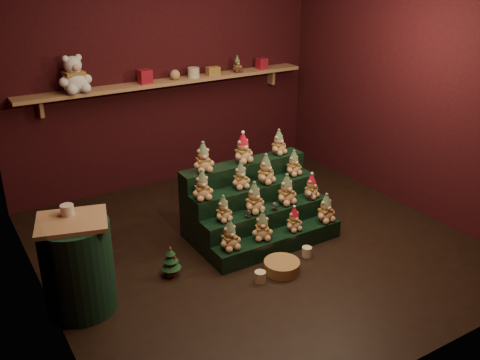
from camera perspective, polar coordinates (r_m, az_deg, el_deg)
ground at (r=5.42m, az=1.58°, el=-6.92°), size 4.00×4.00×0.00m
back_wall at (r=6.64m, az=-8.11°, el=11.48°), size 4.00×0.10×2.80m
front_wall at (r=3.45m, az=20.65°, el=-0.88°), size 4.00×0.10×2.80m
left_wall at (r=4.18m, az=-22.58°, el=2.95°), size 0.10×4.00×2.80m
right_wall at (r=6.21m, az=18.08°, el=9.77°), size 0.10×4.00×2.80m
back_shelf at (r=6.51m, az=-7.42°, el=10.32°), size 3.60×0.26×0.24m
riser_tier_front at (r=5.30m, az=4.13°, el=-6.63°), size 1.40×0.22×0.18m
riser_tier_midfront at (r=5.41m, az=2.81°, el=-4.82°), size 1.40×0.22×0.36m
riser_tier_midback at (r=5.54m, az=1.55°, el=-3.09°), size 1.40×0.22×0.54m
riser_tier_back at (r=5.67m, az=0.36°, el=-1.44°), size 1.40×0.22×0.72m
teddy_0 at (r=4.93m, az=-1.10°, el=-5.85°), size 0.21×0.19×0.29m
teddy_1 at (r=5.10m, az=2.39°, el=-4.87°), size 0.26×0.25×0.28m
teddy_2 at (r=5.29m, az=5.77°, el=-4.15°), size 0.18×0.17×0.25m
teddy_3 at (r=5.49m, az=9.14°, el=-2.96°), size 0.22×0.20×0.29m
teddy_4 at (r=5.05m, az=-1.80°, el=-3.06°), size 0.21×0.19×0.25m
teddy_5 at (r=5.21m, az=1.52°, el=-1.88°), size 0.26×0.24×0.31m
teddy_6 at (r=5.40m, az=4.99°, el=-1.01°), size 0.24×0.21×0.31m
teddy_7 at (r=5.57m, az=7.62°, el=-0.64°), size 0.23×0.22×0.26m
teddy_8 at (r=5.07m, az=-4.06°, el=-0.55°), size 0.23×0.21×0.29m
teddy_9 at (r=5.30m, az=0.07°, el=0.51°), size 0.21×0.19×0.27m
teddy_10 at (r=5.42m, az=2.76°, el=1.17°), size 0.28×0.27×0.30m
teddy_11 at (r=5.65m, az=5.74°, el=1.81°), size 0.21×0.20×0.27m
teddy_12 at (r=5.24m, az=-3.95°, el=2.44°), size 0.24×0.22×0.30m
teddy_13 at (r=5.46m, az=0.31°, el=3.43°), size 0.25×0.23×0.31m
teddy_14 at (r=5.72m, az=4.14°, el=4.05°), size 0.23×0.22×0.26m
snow_globe_a at (r=5.14m, az=0.86°, el=-3.62°), size 0.06×0.06×0.08m
snow_globe_b at (r=5.30m, az=3.73°, el=-2.81°), size 0.06×0.06×0.08m
snow_globe_c at (r=5.54m, az=7.47°, el=-1.76°), size 0.06×0.06×0.08m
side_table at (r=4.52m, az=-16.93°, el=-8.73°), size 0.64×0.57×0.82m
table_ornament at (r=4.40m, az=-17.96°, el=-3.05°), size 0.10×0.10×0.08m
mini_christmas_tree at (r=4.91m, az=-7.40°, el=-8.57°), size 0.18×0.18×0.31m
mug_left at (r=4.84m, az=2.17°, el=-10.27°), size 0.10×0.10×0.10m
mug_right at (r=5.25m, az=7.14°, el=-7.60°), size 0.10×0.10×0.10m
wicker_basket at (r=4.99m, az=4.48°, el=-9.17°), size 0.40×0.40×0.10m
white_bear at (r=6.06m, az=-17.38°, el=11.23°), size 0.39×0.36×0.51m
brown_bear at (r=6.86m, az=-0.30°, el=12.24°), size 0.14×0.13×0.20m
gift_tin_red_a at (r=6.34m, az=-10.10°, el=10.80°), size 0.14×0.14×0.16m
gift_tin_cream at (r=6.59m, az=-4.98°, el=11.35°), size 0.14×0.14×0.12m
gift_tin_red_b at (r=7.07m, az=2.34°, el=12.31°), size 0.12×0.12×0.14m
shelf_plush_ball at (r=6.49m, az=-6.95°, el=11.08°), size 0.12×0.12×0.12m
scarf_gift_box at (r=6.71m, az=-2.90°, el=11.54°), size 0.16×0.10×0.10m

